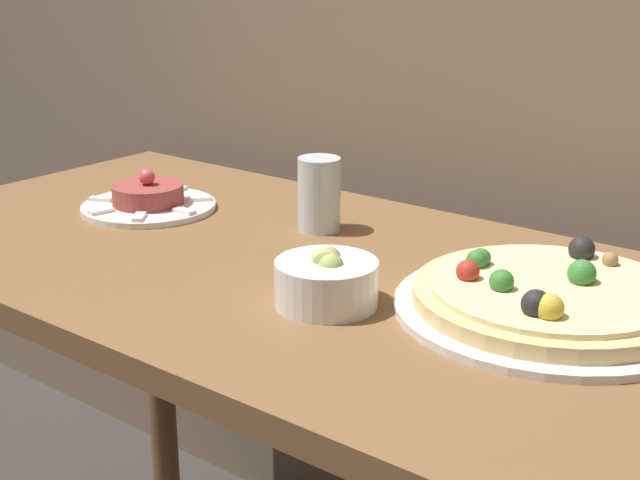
% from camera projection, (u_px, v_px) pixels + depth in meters
% --- Properties ---
extents(dining_table, '(1.44, 0.67, 0.79)m').
position_uv_depth(dining_table, '(320.00, 345.00, 1.23)').
color(dining_table, brown).
rests_on(dining_table, ground_plane).
extents(pizza_plate, '(0.37, 0.37, 0.06)m').
position_uv_depth(pizza_plate, '(550.00, 298.00, 1.05)').
color(pizza_plate, white).
rests_on(pizza_plate, dining_table).
extents(tartare_plate, '(0.22, 0.22, 0.07)m').
position_uv_depth(tartare_plate, '(148.00, 200.00, 1.46)').
color(tartare_plate, white).
rests_on(tartare_plate, dining_table).
extents(small_bowl, '(0.13, 0.13, 0.07)m').
position_uv_depth(small_bowl, '(327.00, 280.00, 1.07)').
color(small_bowl, white).
rests_on(small_bowl, dining_table).
extents(drinking_glass, '(0.06, 0.06, 0.11)m').
position_uv_depth(drinking_glass, '(319.00, 194.00, 1.34)').
color(drinking_glass, silver).
rests_on(drinking_glass, dining_table).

